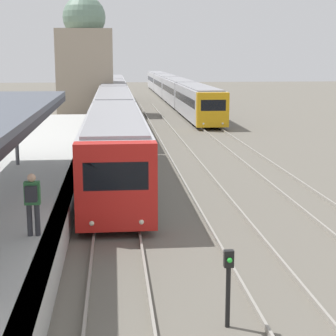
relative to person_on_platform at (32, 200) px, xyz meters
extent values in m
cube|color=black|center=(-0.10, 2.98, 1.75)|extent=(0.08, 17.98, 0.24)
cylinder|color=#47474C|center=(-2.06, 10.17, 0.44)|extent=(0.16, 0.16, 2.86)
cylinder|color=#2D2D33|center=(-0.10, 0.04, -0.56)|extent=(0.14, 0.14, 0.85)
cylinder|color=#2D2D33|center=(0.10, 0.04, -0.56)|extent=(0.14, 0.14, 0.85)
cube|color=#2D6638|center=(0.00, 0.04, 0.16)|extent=(0.40, 0.22, 0.60)
sphere|color=tan|center=(0.00, 0.04, 0.57)|extent=(0.22, 0.22, 0.22)
cube|color=#232328|center=(0.00, -0.16, 0.18)|extent=(0.30, 0.18, 0.40)
cube|color=red|center=(2.17, 2.68, -0.32)|extent=(2.54, 0.70, 2.74)
cube|color=black|center=(2.17, 2.35, 0.07)|extent=(1.98, 0.04, 0.88)
sphere|color=#EFEACC|center=(1.40, 2.34, -1.39)|extent=(0.16, 0.16, 0.16)
sphere|color=#EFEACC|center=(2.93, 2.34, -1.39)|extent=(0.16, 0.16, 0.16)
cube|color=#B7B7BC|center=(2.17, 10.66, -0.32)|extent=(2.54, 15.26, 2.74)
cube|color=gray|center=(2.17, 10.66, 1.11)|extent=(2.24, 14.95, 0.12)
cube|color=black|center=(2.17, 10.66, -0.02)|extent=(2.56, 14.04, 0.71)
cylinder|color=black|center=(1.08, 5.70, -1.61)|extent=(0.12, 0.70, 0.70)
cylinder|color=black|center=(3.25, 5.70, -1.61)|extent=(0.12, 0.70, 0.70)
cylinder|color=black|center=(1.08, 15.62, -1.61)|extent=(0.12, 0.70, 0.70)
cylinder|color=black|center=(3.25, 15.62, -1.61)|extent=(0.12, 0.70, 0.70)
cube|color=#B7B7BC|center=(2.17, 26.27, -0.32)|extent=(2.54, 15.26, 2.74)
cube|color=gray|center=(2.17, 26.27, 1.11)|extent=(2.24, 14.95, 0.12)
cube|color=black|center=(2.17, 26.27, -0.02)|extent=(2.56, 14.04, 0.71)
cylinder|color=black|center=(1.08, 21.31, -1.61)|extent=(0.12, 0.70, 0.70)
cylinder|color=black|center=(3.25, 21.31, -1.61)|extent=(0.12, 0.70, 0.70)
cylinder|color=black|center=(1.08, 31.23, -1.61)|extent=(0.12, 0.70, 0.70)
cylinder|color=black|center=(3.25, 31.23, -1.61)|extent=(0.12, 0.70, 0.70)
cube|color=#B7B7BC|center=(2.17, 41.87, -0.32)|extent=(2.54, 15.26, 2.74)
cube|color=gray|center=(2.17, 41.87, 1.11)|extent=(2.24, 14.95, 0.12)
cube|color=black|center=(2.17, 41.87, -0.02)|extent=(2.56, 14.04, 0.71)
cylinder|color=black|center=(1.08, 36.92, -1.61)|extent=(0.12, 0.70, 0.70)
cylinder|color=black|center=(3.25, 36.92, -1.61)|extent=(0.12, 0.70, 0.70)
cylinder|color=black|center=(1.08, 46.83, -1.61)|extent=(0.12, 0.70, 0.70)
cylinder|color=black|center=(3.25, 46.83, -1.61)|extent=(0.12, 0.70, 0.70)
cube|color=#B7B7BC|center=(2.17, 57.48, -0.32)|extent=(2.54, 15.26, 2.74)
cube|color=gray|center=(2.17, 57.48, 1.11)|extent=(2.24, 14.95, 0.12)
cube|color=black|center=(2.17, 57.48, -0.02)|extent=(2.56, 14.04, 0.71)
cylinder|color=black|center=(1.08, 52.52, -1.61)|extent=(0.12, 0.70, 0.70)
cylinder|color=black|center=(3.25, 52.52, -1.61)|extent=(0.12, 0.70, 0.70)
cylinder|color=black|center=(1.08, 62.44, -1.61)|extent=(0.12, 0.70, 0.70)
cylinder|color=black|center=(3.25, 62.44, -1.61)|extent=(0.12, 0.70, 0.70)
cube|color=gold|center=(9.67, 28.09, -0.37)|extent=(2.47, 0.70, 2.64)
cube|color=black|center=(9.67, 27.76, 0.00)|extent=(1.93, 0.04, 0.85)
sphere|color=#EFEACC|center=(8.93, 27.75, -1.39)|extent=(0.16, 0.16, 0.16)
sphere|color=#EFEACC|center=(10.41, 27.75, -1.39)|extent=(0.16, 0.16, 0.16)
cube|color=#B7B7BC|center=(9.67, 35.90, -0.37)|extent=(2.47, 14.93, 2.64)
cube|color=gray|center=(9.67, 35.90, 1.01)|extent=(2.17, 14.63, 0.12)
cube|color=black|center=(9.67, 35.90, -0.08)|extent=(2.49, 13.73, 0.69)
cylinder|color=black|center=(8.62, 31.05, -1.61)|extent=(0.12, 0.70, 0.70)
cylinder|color=black|center=(10.72, 31.05, -1.61)|extent=(0.12, 0.70, 0.70)
cylinder|color=black|center=(8.62, 40.75, -1.61)|extent=(0.12, 0.70, 0.70)
cylinder|color=black|center=(10.72, 40.75, -1.61)|extent=(0.12, 0.70, 0.70)
cube|color=#B7B7BC|center=(9.67, 51.18, -0.37)|extent=(2.47, 14.93, 2.64)
cube|color=gray|center=(9.67, 51.18, 1.01)|extent=(2.17, 14.63, 0.12)
cube|color=black|center=(9.67, 51.18, -0.08)|extent=(2.49, 13.73, 0.69)
cylinder|color=black|center=(8.62, 46.33, -1.61)|extent=(0.12, 0.70, 0.70)
cylinder|color=black|center=(10.72, 46.33, -1.61)|extent=(0.12, 0.70, 0.70)
cylinder|color=black|center=(8.62, 56.03, -1.61)|extent=(0.12, 0.70, 0.70)
cylinder|color=black|center=(10.72, 56.03, -1.61)|extent=(0.12, 0.70, 0.70)
cube|color=#B7B7BC|center=(9.67, 66.45, -0.37)|extent=(2.47, 14.93, 2.64)
cube|color=gray|center=(9.67, 66.45, 1.01)|extent=(2.17, 14.63, 0.12)
cube|color=black|center=(9.67, 66.45, -0.08)|extent=(2.49, 13.73, 0.69)
cylinder|color=black|center=(8.62, 61.60, -1.61)|extent=(0.12, 0.70, 0.70)
cylinder|color=black|center=(10.72, 61.60, -1.61)|extent=(0.12, 0.70, 0.70)
cylinder|color=black|center=(8.62, 71.30, -1.61)|extent=(0.12, 0.70, 0.70)
cylinder|color=black|center=(10.72, 71.30, -1.61)|extent=(0.12, 0.70, 0.70)
cube|color=#B7B7BC|center=(9.67, 81.73, -0.37)|extent=(2.47, 14.93, 2.64)
cube|color=gray|center=(9.67, 81.73, 1.01)|extent=(2.17, 14.63, 0.12)
cube|color=black|center=(9.67, 81.73, -0.08)|extent=(2.49, 13.73, 0.69)
cylinder|color=black|center=(8.62, 76.88, -1.61)|extent=(0.12, 0.70, 0.70)
cylinder|color=black|center=(10.72, 76.88, -1.61)|extent=(0.12, 0.70, 0.70)
cylinder|color=black|center=(8.62, 86.58, -1.61)|extent=(0.12, 0.70, 0.70)
cylinder|color=black|center=(10.72, 86.58, -1.61)|extent=(0.12, 0.70, 0.70)
cylinder|color=black|center=(4.44, -3.57, -1.29)|extent=(0.10, 0.10, 1.33)
cube|color=black|center=(4.44, -3.57, -0.45)|extent=(0.20, 0.14, 0.36)
sphere|color=green|center=(4.44, -3.66, -0.45)|extent=(0.11, 0.11, 0.11)
cube|color=gray|center=(-0.50, 41.36, 2.12)|extent=(5.30, 5.30, 8.15)
sphere|color=slate|center=(-0.50, 41.36, 7.31)|extent=(4.08, 4.08, 4.08)
camera|label=1|loc=(2.14, -14.32, 3.62)|focal=60.00mm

